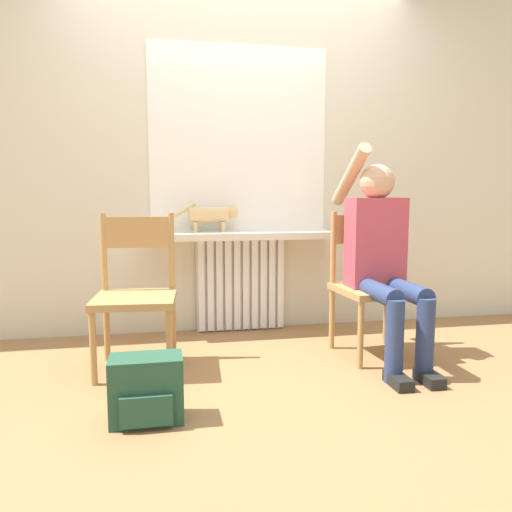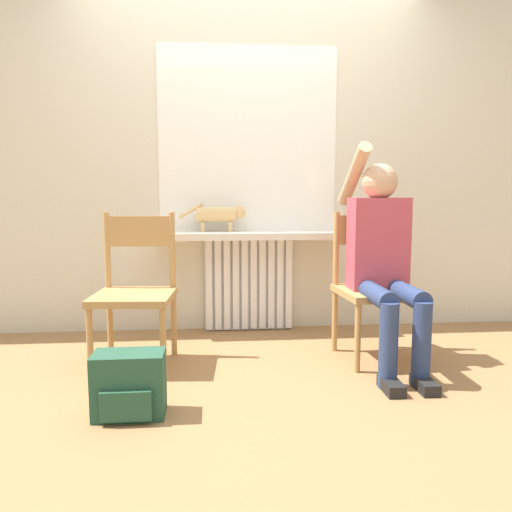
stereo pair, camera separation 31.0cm
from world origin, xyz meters
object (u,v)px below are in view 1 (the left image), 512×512
object	(u,v)px
cat	(213,215)
person	(382,252)
backpack	(147,390)
chair_right	(372,283)
chair_left	(136,291)

from	to	relation	value
cat	person	bearing A→B (deg)	-39.40
backpack	chair_right	bearing A→B (deg)	27.51
chair_left	person	xyz separation A→B (m)	(1.46, -0.13, 0.21)
cat	backpack	world-z (taller)	cat
chair_left	chair_right	bearing A→B (deg)	4.32
chair_right	person	size ratio (longest dim) A/B	0.69
backpack	cat	bearing A→B (deg)	71.91
person	chair_right	bearing A→B (deg)	91.85
chair_right	backpack	distance (m)	1.60
chair_right	person	bearing A→B (deg)	-92.93
cat	chair_right	bearing A→B (deg)	-34.68
person	chair_left	bearing A→B (deg)	175.12
chair_right	cat	xyz separation A→B (m)	(-0.94, 0.65, 0.41)
cat	backpack	xyz separation A→B (m)	(-0.45, -1.38, -0.73)
chair_right	backpack	xyz separation A→B (m)	(-1.39, -0.72, -0.31)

